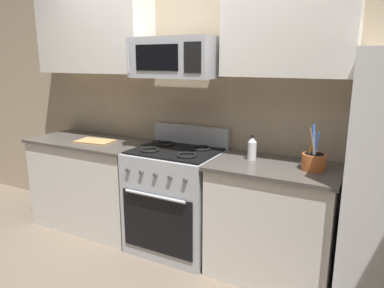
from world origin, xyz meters
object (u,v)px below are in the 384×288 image
Objects in this scene: microwave at (176,58)px; bottle_vinegar at (252,148)px; range_oven at (176,199)px; cutting_board at (95,141)px; utensil_crock at (314,161)px.

bottle_vinegar is at bearing 3.58° from microwave.
range_oven is 1.23m from microwave.
bottle_vinegar is at bearing 5.91° from range_oven.
range_oven reaches higher than cutting_board.
microwave is at bearing 179.47° from utensil_crock.
range_oven is at bearing 3.03° from cutting_board.
cutting_board is 1.55m from bottle_vinegar.
range_oven is at bearing -179.17° from utensil_crock.
range_oven is at bearing -174.09° from bottle_vinegar.
utensil_crock is at bearing -6.18° from bottle_vinegar.
microwave reaches higher than bottle_vinegar.
utensil_crock is 0.49m from bottle_vinegar.
utensil_crock reaches higher than cutting_board.
cutting_board is at bearing -175.21° from microwave.
utensil_crock is 0.93× the size of cutting_board.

